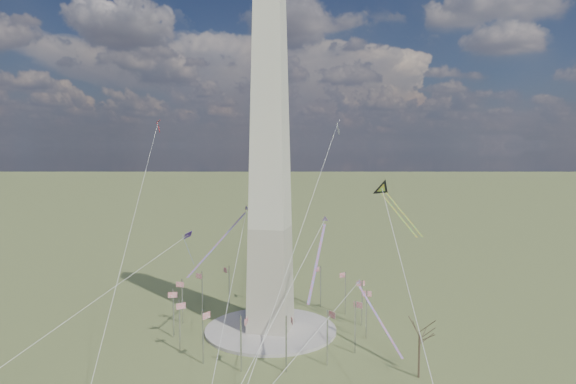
# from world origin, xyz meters

# --- Properties ---
(ground) EXTENTS (2000.00, 2000.00, 0.00)m
(ground) POSITION_xyz_m (0.00, 0.00, 0.00)
(ground) COLOR #4C5329
(ground) RESTS_ON ground
(plaza) EXTENTS (36.00, 36.00, 0.80)m
(plaza) POSITION_xyz_m (0.00, 0.00, 0.40)
(plaza) COLOR #9D9790
(plaza) RESTS_ON ground
(washington_monument) EXTENTS (15.56, 15.56, 100.00)m
(washington_monument) POSITION_xyz_m (0.00, 0.00, 47.95)
(washington_monument) COLOR #ABA18F
(washington_monument) RESTS_ON plaza
(flagpole_ring) EXTENTS (54.40, 54.40, 13.00)m
(flagpole_ring) POSITION_xyz_m (-0.00, -0.00, 7.27)
(flagpole_ring) COLOR #B6B8BD
(flagpole_ring) RESTS_ON ground
(tree_near) EXTENTS (8.28, 8.28, 14.49)m
(tree_near) POSITION_xyz_m (38.92, -20.05, 10.33)
(tree_near) COLOR brown
(tree_near) RESTS_ON ground
(kite_delta_black) EXTENTS (14.10, 15.07, 13.84)m
(kite_delta_black) POSITION_xyz_m (29.79, 8.96, 38.14)
(kite_delta_black) COLOR black
(kite_delta_black) RESTS_ON ground
(kite_diamond_purple) EXTENTS (2.80, 3.46, 10.11)m
(kite_diamond_purple) POSITION_xyz_m (-26.23, 5.20, 23.75)
(kite_diamond_purple) COLOR #3E1D83
(kite_diamond_purple) RESTS_ON ground
(kite_streamer_left) EXTENTS (2.22, 23.76, 16.33)m
(kite_streamer_left) POSITION_xyz_m (15.41, -11.33, 26.55)
(kite_streamer_left) COLOR #E93E24
(kite_streamer_left) RESTS_ON ground
(kite_streamer_mid) EXTENTS (10.67, 22.61, 16.47)m
(kite_streamer_mid) POSITION_xyz_m (-12.01, 0.11, 27.38)
(kite_streamer_mid) COLOR #E93E24
(kite_streamer_mid) RESTS_ON ground
(kite_streamer_right) EXTENTS (12.89, 17.03, 13.87)m
(kite_streamer_right) POSITION_xyz_m (27.97, -5.76, 10.26)
(kite_streamer_right) COLOR #E93E24
(kite_streamer_right) RESTS_ON ground
(kite_small_red) EXTENTS (1.21, 1.81, 4.46)m
(kite_small_red) POSITION_xyz_m (-46.84, 28.85, 58.38)
(kite_small_red) COLOR red
(kite_small_red) RESTS_ON ground
(kite_small_white) EXTENTS (1.35, 2.21, 5.07)m
(kite_small_white) POSITION_xyz_m (12.19, 46.17, 58.28)
(kite_small_white) COLOR silver
(kite_small_white) RESTS_ON ground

